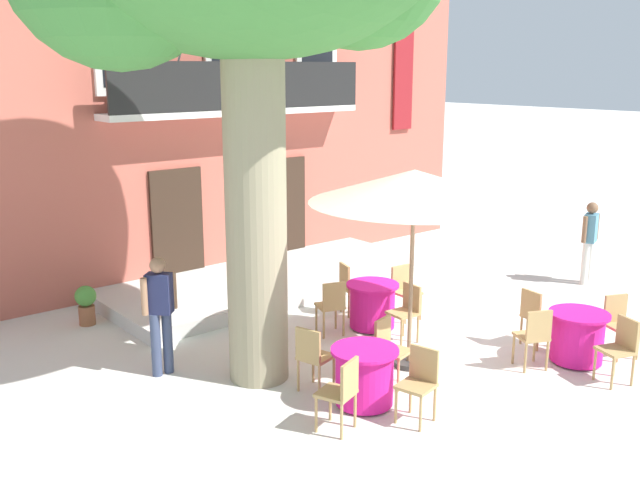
# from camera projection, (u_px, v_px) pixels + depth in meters

# --- Properties ---
(ground_plane) EXTENTS (120.00, 120.00, 0.00)m
(ground_plane) POSITION_uv_depth(u_px,v_px,m) (428.00, 333.00, 11.58)
(ground_plane) COLOR silver
(building_facade) EXTENTS (13.00, 5.09, 7.50)m
(building_facade) POSITION_uv_depth(u_px,v_px,m) (180.00, 88.00, 15.63)
(building_facade) COLOR #BC5B4C
(building_facade) RESTS_ON ground
(entrance_step_platform) EXTENTS (6.54, 2.69, 0.25)m
(entrance_step_platform) POSITION_uv_depth(u_px,v_px,m) (272.00, 281.00, 13.99)
(entrance_step_platform) COLOR silver
(entrance_step_platform) RESTS_ON ground
(cafe_table_near_tree) EXTENTS (0.86, 0.86, 0.76)m
(cafe_table_near_tree) POSITION_uv_depth(u_px,v_px,m) (577.00, 337.00, 10.35)
(cafe_table_near_tree) COLOR #DB1984
(cafe_table_near_tree) RESTS_ON ground
(cafe_chair_near_tree_0) EXTENTS (0.53, 0.53, 0.91)m
(cafe_chair_near_tree_0) POSITION_uv_depth(u_px,v_px,m) (534.00, 334.00, 10.07)
(cafe_chair_near_tree_0) COLOR tan
(cafe_chair_near_tree_0) RESTS_ON ground
(cafe_chair_near_tree_1) EXTENTS (0.51, 0.51, 0.91)m
(cafe_chair_near_tree_1) POSITION_uv_depth(u_px,v_px,m) (620.00, 346.00, 9.66)
(cafe_chair_near_tree_1) COLOR tan
(cafe_chair_near_tree_1) RESTS_ON ground
(cafe_chair_near_tree_2) EXTENTS (0.53, 0.53, 0.91)m
(cafe_chair_near_tree_2) POSITION_uv_depth(u_px,v_px,m) (619.00, 321.00, 10.59)
(cafe_chair_near_tree_2) COLOR tan
(cafe_chair_near_tree_2) RESTS_ON ground
(cafe_chair_near_tree_3) EXTENTS (0.46, 0.46, 0.91)m
(cafe_chair_near_tree_3) POSITION_uv_depth(u_px,v_px,m) (535.00, 314.00, 10.91)
(cafe_chair_near_tree_3) COLOR tan
(cafe_chair_near_tree_3) RESTS_ON ground
(cafe_table_middle) EXTENTS (0.86, 0.86, 0.76)m
(cafe_table_middle) POSITION_uv_depth(u_px,v_px,m) (372.00, 305.00, 11.72)
(cafe_table_middle) COLOR #DB1984
(cafe_table_middle) RESTS_ON ground
(cafe_chair_middle_0) EXTENTS (0.51, 0.51, 0.91)m
(cafe_chair_middle_0) POSITION_uv_depth(u_px,v_px,m) (332.00, 304.00, 11.36)
(cafe_chair_middle_0) COLOR tan
(cafe_chair_middle_0) RESTS_ON ground
(cafe_chair_middle_1) EXTENTS (0.43, 0.43, 0.91)m
(cafe_chair_middle_1) POSITION_uv_depth(u_px,v_px,m) (407.00, 309.00, 11.14)
(cafe_chair_middle_1) COLOR tan
(cafe_chair_middle_1) RESTS_ON ground
(cafe_chair_middle_2) EXTENTS (0.43, 0.43, 0.91)m
(cafe_chair_middle_2) POSITION_uv_depth(u_px,v_px,m) (404.00, 288.00, 12.17)
(cafe_chair_middle_2) COLOR tan
(cafe_chair_middle_2) RESTS_ON ground
(cafe_chair_middle_3) EXTENTS (0.51, 0.51, 0.91)m
(cafe_chair_middle_3) POSITION_uv_depth(u_px,v_px,m) (350.00, 285.00, 12.34)
(cafe_chair_middle_3) COLOR tan
(cafe_chair_middle_3) RESTS_ON ground
(cafe_table_front) EXTENTS (0.86, 0.86, 0.76)m
(cafe_table_front) POSITION_uv_depth(u_px,v_px,m) (364.00, 376.00, 9.04)
(cafe_table_front) COLOR #DB1984
(cafe_table_front) RESTS_ON ground
(cafe_chair_front_0) EXTENTS (0.49, 0.49, 0.91)m
(cafe_chair_front_0) POSITION_uv_depth(u_px,v_px,m) (389.00, 346.00, 9.64)
(cafe_chair_front_0) COLOR tan
(cafe_chair_front_0) RESTS_ON ground
(cafe_chair_front_1) EXTENTS (0.49, 0.49, 0.91)m
(cafe_chair_front_1) POSITION_uv_depth(u_px,v_px,m) (313.00, 355.00, 9.36)
(cafe_chair_front_1) COLOR tan
(cafe_chair_front_1) RESTS_ON ground
(cafe_chair_front_2) EXTENTS (0.51, 0.51, 0.91)m
(cafe_chair_front_2) POSITION_uv_depth(u_px,v_px,m) (342.00, 390.00, 8.34)
(cafe_chair_front_2) COLOR tan
(cafe_chair_front_2) RESTS_ON ground
(cafe_chair_front_3) EXTENTS (0.48, 0.48, 0.91)m
(cafe_chair_front_3) POSITION_uv_depth(u_px,v_px,m) (419.00, 379.00, 8.61)
(cafe_chair_front_3) COLOR tan
(cafe_chair_front_3) RESTS_ON ground
(cafe_umbrella) EXTENTS (2.90, 2.90, 2.85)m
(cafe_umbrella) POSITION_uv_depth(u_px,v_px,m) (414.00, 187.00, 9.70)
(cafe_umbrella) COLOR #997A56
(cafe_umbrella) RESTS_ON ground
(ground_planter_left) EXTENTS (0.35, 0.35, 0.67)m
(ground_planter_left) POSITION_uv_depth(u_px,v_px,m) (86.00, 303.00, 11.88)
(ground_planter_left) COLOR #995638
(ground_planter_left) RESTS_ON ground
(pedestrian_near_entrance) EXTENTS (0.53, 0.32, 1.64)m
(pedestrian_near_entrance) POSITION_uv_depth(u_px,v_px,m) (590.00, 238.00, 14.01)
(pedestrian_near_entrance) COLOR silver
(pedestrian_near_entrance) RESTS_ON ground
(pedestrian_mid_plaza) EXTENTS (0.53, 0.40, 1.69)m
(pedestrian_mid_plaza) POSITION_uv_depth(u_px,v_px,m) (160.00, 309.00, 9.82)
(pedestrian_mid_plaza) COLOR #384260
(pedestrian_mid_plaza) RESTS_ON ground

